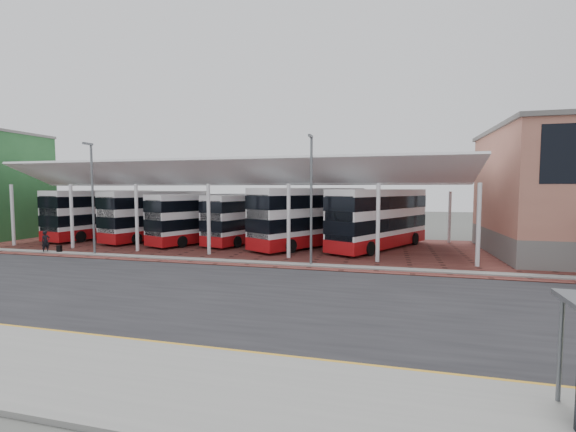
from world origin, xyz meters
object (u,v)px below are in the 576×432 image
(bus_2, at_px, (203,218))
(pedestrian, at_px, (46,242))
(bus_1, at_px, (159,215))
(bus_4, at_px, (311,217))
(bus_5, at_px, (380,219))
(bus_0, at_px, (103,214))
(bus_3, at_px, (249,219))

(bus_2, xyz_separation_m, pedestrian, (-8.72, -8.27, -1.32))
(bus_1, relative_size, bus_4, 0.99)
(bus_1, height_order, bus_2, bus_1)
(bus_5, distance_m, pedestrian, 25.60)
(pedestrian, bearing_deg, bus_2, -30.37)
(bus_0, bearing_deg, pedestrian, -65.35)
(bus_2, height_order, bus_3, bus_2)
(bus_0, relative_size, bus_5, 1.01)
(bus_2, relative_size, pedestrian, 6.47)
(bus_1, bearing_deg, bus_2, 7.83)
(bus_5, relative_size, pedestrian, 6.94)
(bus_4, bearing_deg, bus_0, -151.69)
(bus_1, relative_size, pedestrian, 6.92)
(bus_1, height_order, bus_4, bus_4)
(bus_0, height_order, bus_2, bus_0)
(bus_3, xyz_separation_m, bus_5, (11.41, -0.93, 0.24))
(bus_1, relative_size, bus_3, 1.07)
(bus_1, distance_m, bus_2, 5.03)
(bus_0, bearing_deg, bus_3, 10.55)
(bus_3, distance_m, bus_5, 11.45)
(bus_2, distance_m, bus_3, 4.15)
(bus_3, relative_size, bus_5, 0.93)
(bus_0, xyz_separation_m, bus_1, (6.19, 0.02, -0.03))
(bus_4, relative_size, bus_5, 1.01)
(bus_5, bearing_deg, bus_4, -149.09)
(bus_2, distance_m, pedestrian, 12.09)
(pedestrian, bearing_deg, bus_1, -6.42)
(bus_4, distance_m, bus_5, 5.58)
(bus_2, bearing_deg, bus_5, 22.06)
(bus_0, relative_size, bus_4, 1.00)
(bus_4, height_order, pedestrian, bus_4)
(bus_0, height_order, bus_5, bus_5)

